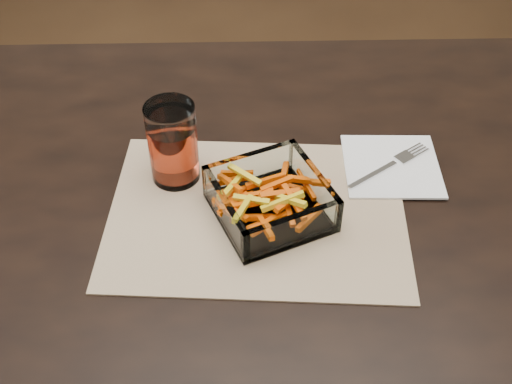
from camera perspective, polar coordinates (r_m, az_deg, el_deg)
The scene contains 6 objects.
dining_table at distance 1.09m, azimuth 8.01°, elevation -3.05°, with size 1.60×0.90×0.75m.
placemat at distance 0.98m, azimuth 0.09°, elevation -1.83°, with size 0.45×0.33×0.00m, color tan.
glass_bowl at distance 0.96m, azimuth 1.28°, elevation -0.82°, with size 0.21×0.21×0.06m.
tumbler at distance 1.00m, azimuth -7.39°, elevation 4.12°, with size 0.08×0.08×0.14m.
napkin at distance 1.08m, azimuth 11.96°, elevation 2.29°, with size 0.15×0.15×0.00m, color white.
fork at distance 1.07m, azimuth 11.90°, elevation 2.39°, with size 0.15×0.11×0.00m.
Camera 1 is at (-0.17, -0.73, 1.45)m, focal length 45.00 mm.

